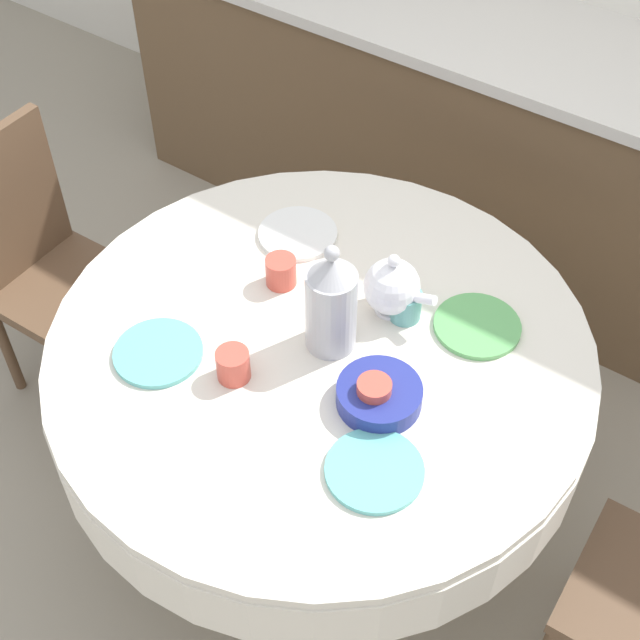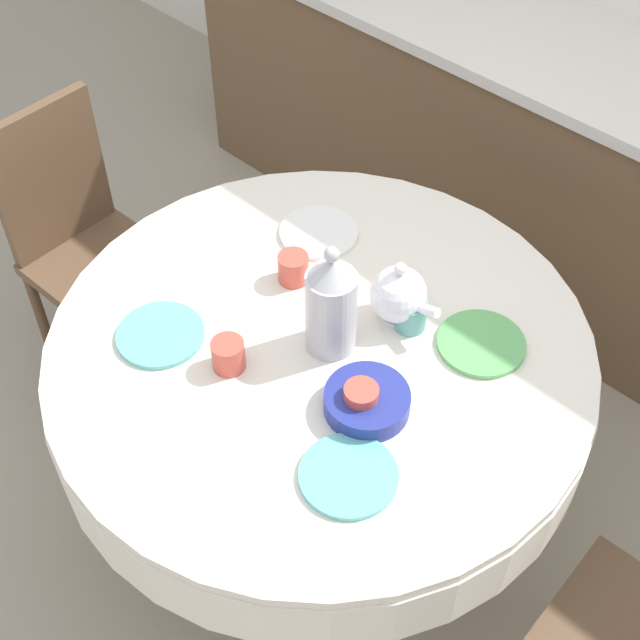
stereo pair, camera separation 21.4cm
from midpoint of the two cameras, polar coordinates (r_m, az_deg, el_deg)
The scene contains 15 objects.
ground_plane at distance 2.83m, azimuth -2.21°, elevation -11.92°, with size 12.00×12.00×0.00m, color #9E937F.
kitchen_counter at distance 3.27m, azimuth 11.72°, elevation 9.54°, with size 3.24×0.64×0.94m.
dining_table at distance 2.29m, azimuth -2.67°, elevation -3.59°, with size 1.37×1.37×0.77m.
chair_right at distance 2.94m, azimuth -19.23°, elevation 3.52°, with size 0.41×0.41×0.94m.
plate_near_left at distance 2.22m, azimuth -13.05°, elevation -2.20°, with size 0.22×0.22×0.01m, color #60BCB7.
cup_near_left at distance 2.12m, azimuth -8.47°, elevation -3.03°, with size 0.08×0.08×0.08m, color #CC4C3D.
plate_near_right at distance 1.96m, azimuth 0.36°, elevation -9.79°, with size 0.22×0.22×0.01m, color #60BCB7.
cup_near_right at distance 2.04m, azimuth 0.47°, elevation -4.97°, with size 0.08×0.08×0.08m, color #CC4C3D.
plate_far_left at distance 2.47m, azimuth -3.92°, elevation 5.41°, with size 0.22×0.22×0.01m, color white.
cup_far_left at distance 2.32m, azimuth -5.16°, elevation 2.98°, with size 0.08×0.08×0.08m, color #CC4C3D.
plate_far_right at distance 2.24m, azimuth 7.36°, elevation -0.52°, with size 0.22×0.22×0.01m, color #5BA85B.
cup_far_right at distance 2.23m, azimuth 2.77°, elevation 0.82°, with size 0.08×0.08×0.08m, color #5BA39E.
coffee_carafe at distance 2.09m, azimuth -2.20°, elevation 0.92°, with size 0.12×0.12×0.32m.
teapot at distance 2.21m, azimuth 1.89°, elevation 1.98°, with size 0.20×0.14×0.19m.
fruit_bowl at distance 2.06m, azimuth 0.84°, elevation -5.01°, with size 0.20×0.20×0.05m, color navy.
Camera 1 is at (0.83, -1.19, 2.43)m, focal length 50.00 mm.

